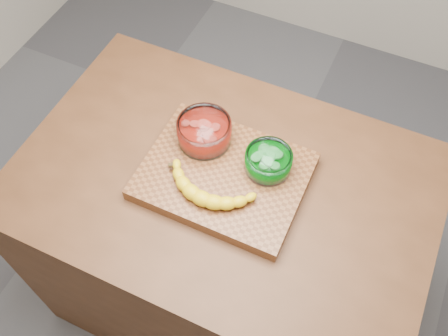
% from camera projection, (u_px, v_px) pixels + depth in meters
% --- Properties ---
extents(ground, '(3.50, 3.50, 0.00)m').
position_uv_depth(ground, '(224.00, 290.00, 2.17)').
color(ground, '#58585C').
rests_on(ground, ground).
extents(counter, '(1.20, 0.80, 0.90)m').
position_uv_depth(counter, '(224.00, 246.00, 1.80)').
color(counter, '#502D18').
rests_on(counter, ground).
extents(cutting_board, '(0.45, 0.35, 0.04)m').
position_uv_depth(cutting_board, '(224.00, 176.00, 1.40)').
color(cutting_board, brown).
rests_on(cutting_board, counter).
extents(bowl_red, '(0.16, 0.16, 0.07)m').
position_uv_depth(bowl_red, '(204.00, 132.00, 1.42)').
color(bowl_red, white).
rests_on(bowl_red, cutting_board).
extents(bowl_green, '(0.13, 0.13, 0.06)m').
position_uv_depth(bowl_green, '(268.00, 161.00, 1.37)').
color(bowl_green, white).
rests_on(bowl_green, cutting_board).
extents(banana, '(0.29, 0.13, 0.04)m').
position_uv_depth(banana, '(208.00, 189.00, 1.34)').
color(banana, gold).
rests_on(banana, cutting_board).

